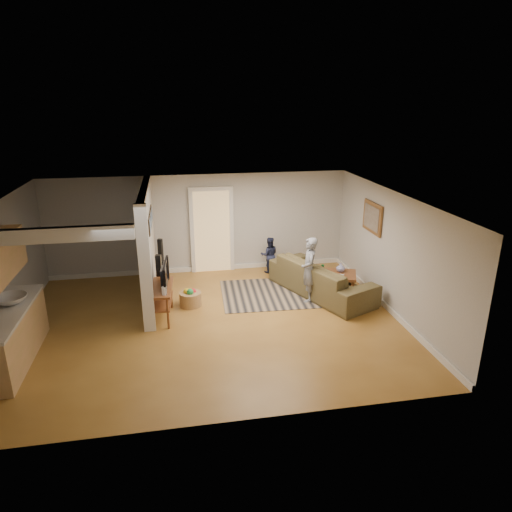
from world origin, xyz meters
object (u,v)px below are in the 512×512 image
Objects in this scene: coffee_table at (330,277)px; speaker_right at (161,259)px; sofa at (321,293)px; tv_console at (162,290)px; child at (308,300)px; toddler at (269,272)px; toy_basket at (190,298)px; speaker_left at (160,280)px.

coffee_table is 1.36× the size of speaker_right.
tv_console is at bearing 75.84° from sofa.
sofa is 1.84× the size of child.
toddler is at bearing 5.82° from sofa.
sofa is at bearing 2.20° from toy_basket.
toddler is (-0.89, 1.55, 0.00)m from sofa.
tv_console is 3.22m from child.
tv_console is 2.40× the size of toy_basket.
speaker_left is 3.14m from toddler.
speaker_left reaches higher than sofa.
toddler reaches higher than sofa.
tv_console is 1.20× the size of toddler.
speaker_right is at bearing 100.90° from speaker_left.
tv_console is 0.78× the size of child.
toddler is (2.09, 1.67, -0.17)m from toy_basket.
coffee_table is at bearing 129.88° from child.
speaker_right is (-0.06, 2.25, -0.12)m from tv_console.
speaker_right reaches higher than toy_basket.
coffee_table is 4.13m from speaker_right.
speaker_right is (0.00, 1.57, -0.06)m from speaker_left.
tv_console is 0.88m from toy_basket.
child reaches higher than sofa.
tv_console is at bearing -138.39° from toy_basket.
tv_console is 2.25m from speaker_right.
speaker_right reaches higher than coffee_table.
child is 1.54× the size of toddler.
child is at bearing -149.59° from coffee_table.
child is at bearing 110.97° from toddler.
toy_basket is 0.32× the size of child.
child is at bearing 9.75° from tv_console.
child is (2.58, -0.18, -0.17)m from toy_basket.
speaker_right reaches higher than tv_console.
speaker_right reaches higher than sofa.
child is at bearing -7.74° from speaker_right.
tv_console reaches higher than child.
speaker_left is 1.21× the size of toddler.
toddler is at bearing -155.57° from child.
toddler is (-0.49, 1.85, 0.00)m from child.
speaker_right is 1.08× the size of toddler.
child is (-0.39, -0.30, 0.00)m from sofa.
child is at bearing 102.98° from sofa.
toy_basket is at bearing -5.20° from speaker_left.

